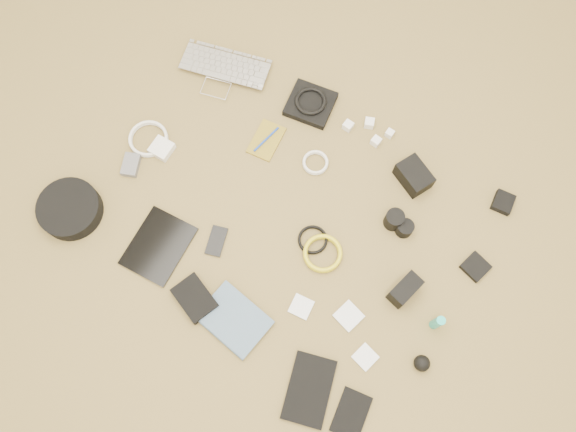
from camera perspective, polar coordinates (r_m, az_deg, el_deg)
The scene contains 33 objects.
laptop at distance 2.23m, azimuth -6.79°, elevation 13.90°, with size 0.34×0.24×0.03m, color silver.
headphone_pouch at distance 2.15m, azimuth 2.30°, elevation 11.30°, with size 0.17×0.16×0.03m, color black.
headphones at distance 2.13m, azimuth 2.32°, elevation 11.59°, with size 0.12×0.12×0.02m, color black.
charger_a at distance 2.12m, azimuth 6.12°, elevation 9.10°, with size 0.03×0.03×0.03m, color white.
charger_b at distance 2.13m, azimuth 8.25°, elevation 9.32°, with size 0.03×0.03×0.03m, color white.
charger_c at distance 2.13m, azimuth 10.28°, elevation 8.25°, with size 0.03×0.03×0.03m, color white.
charger_d at distance 2.10m, azimuth 8.92°, elevation 7.51°, with size 0.03×0.03×0.03m, color white.
dslr_camera at distance 2.05m, azimuth 12.66°, elevation 3.99°, with size 0.13×0.09×0.07m, color black.
lens_pouch at distance 2.13m, azimuth 21.01°, elevation 1.31°, with size 0.07×0.08×0.03m, color black.
notebook_olive at distance 2.09m, azimuth -2.22°, elevation 7.70°, with size 0.10×0.15×0.01m, color olive.
pen_blue at distance 2.08m, azimuth -2.22°, elevation 7.80°, with size 0.01×0.01×0.13m, color #1436A3.
cable_white_a at distance 2.05m, azimuth 2.79°, elevation 5.38°, with size 0.09×0.09×0.01m, color silver.
lens_a at distance 1.98m, azimuth 10.72°, elevation -0.36°, with size 0.07×0.07×0.07m, color black.
lens_b at distance 1.98m, azimuth 11.76°, elevation -1.23°, with size 0.06×0.06×0.05m, color black.
card_reader at distance 2.03m, azimuth 18.51°, elevation -4.92°, with size 0.08×0.08×0.02m, color black.
power_brick at distance 2.11m, azimuth -12.70°, elevation 6.70°, with size 0.07×0.07×0.03m, color white.
cable_white_b at distance 2.15m, azimuth -13.96°, elevation 7.55°, with size 0.15×0.15×0.01m, color silver.
cable_black at distance 1.95m, azimuth 2.52°, elevation -2.47°, with size 0.10×0.10×0.01m, color black.
cable_yellow at distance 1.94m, azimuth 3.52°, elevation -3.87°, with size 0.14×0.14×0.02m, color gold.
flash at distance 1.91m, azimuth 11.78°, elevation -7.34°, with size 0.06×0.11×0.08m, color black.
lens_cleaner at distance 1.91m, azimuth 14.92°, elevation -10.42°, with size 0.03×0.03×0.10m, color #1AACA1.
battery_charger at distance 2.12m, azimuth -15.67°, elevation 5.02°, with size 0.06×0.09×0.02m, color #59595E.
tablet at distance 2.00m, azimuth -13.01°, elevation -2.98°, with size 0.18×0.24×0.01m, color black.
phone at distance 1.97m, azimuth -7.27°, elevation -2.54°, with size 0.06×0.11×0.01m, color black.
filter_case_left at distance 1.90m, azimuth 1.35°, elevation -9.20°, with size 0.07×0.07×0.01m, color silver.
filter_case_mid at distance 1.91m, azimuth 6.18°, elevation -10.06°, with size 0.08×0.08×0.01m, color silver.
filter_case_right at distance 1.90m, azimuth 7.85°, elevation -14.01°, with size 0.07×0.07×0.01m, color silver.
air_blower at distance 1.91m, azimuth 13.45°, elevation -14.35°, with size 0.05×0.05×0.05m, color black.
headphone_case at distance 2.10m, azimuth -21.27°, elevation 0.66°, with size 0.22×0.22×0.06m, color black.
drive_case at distance 1.92m, azimuth -9.45°, elevation -8.25°, with size 0.14×0.10×0.04m, color black.
paperback at distance 1.90m, azimuth -7.15°, elevation -12.28°, with size 0.16×0.22×0.02m, color #48607A.
notebook_black_a at distance 1.88m, azimuth 2.15°, elevation -17.20°, with size 0.13×0.22×0.02m, color black.
notebook_black_b at distance 1.89m, azimuth 6.43°, elevation -19.36°, with size 0.09×0.14×0.01m, color black.
Camera 1 is at (0.37, -0.48, 1.88)m, focal length 35.00 mm.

